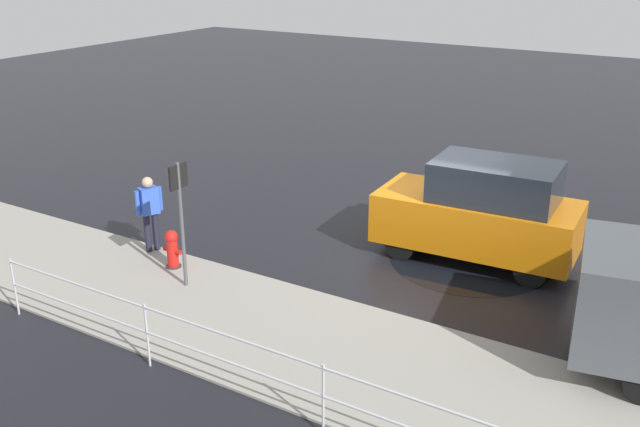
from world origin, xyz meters
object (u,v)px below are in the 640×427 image
object	(u,v)px
moving_hatchback	(481,211)
sign_post	(181,207)
fire_hydrant	(172,250)
pedestrian	(150,208)

from	to	relation	value
moving_hatchback	sign_post	world-z (taller)	sign_post
fire_hydrant	sign_post	bearing A→B (deg)	147.41
sign_post	pedestrian	bearing A→B (deg)	-27.57
pedestrian	sign_post	distance (m)	1.95
moving_hatchback	pedestrian	distance (m)	6.61
moving_hatchback	pedestrian	world-z (taller)	moving_hatchback
moving_hatchback	sign_post	distance (m)	5.81
fire_hydrant	sign_post	world-z (taller)	sign_post
fire_hydrant	sign_post	xyz separation A→B (m)	(-0.74, 0.47, 1.18)
sign_post	fire_hydrant	bearing A→B (deg)	-32.59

